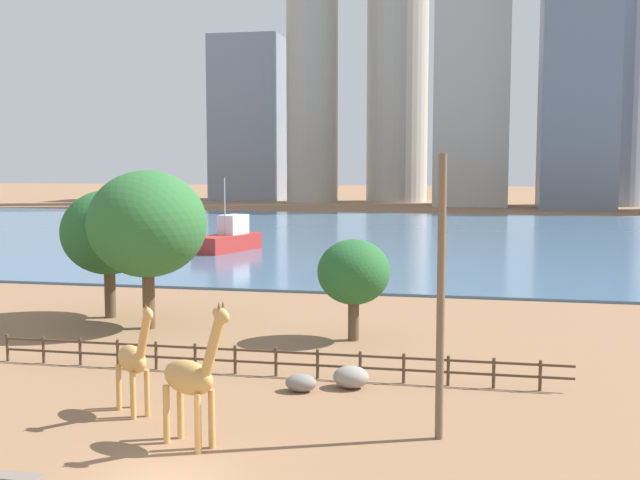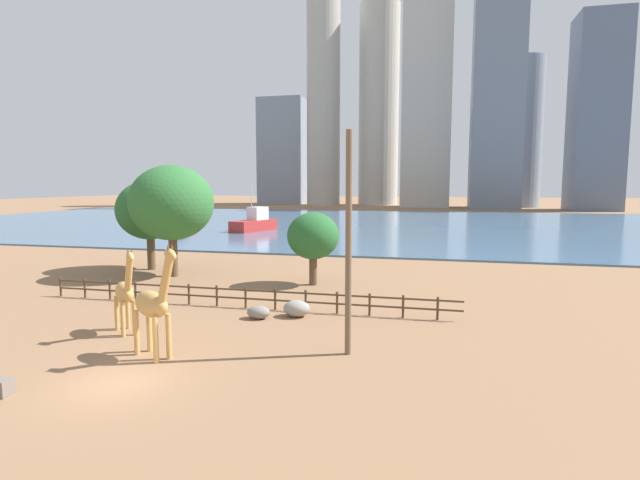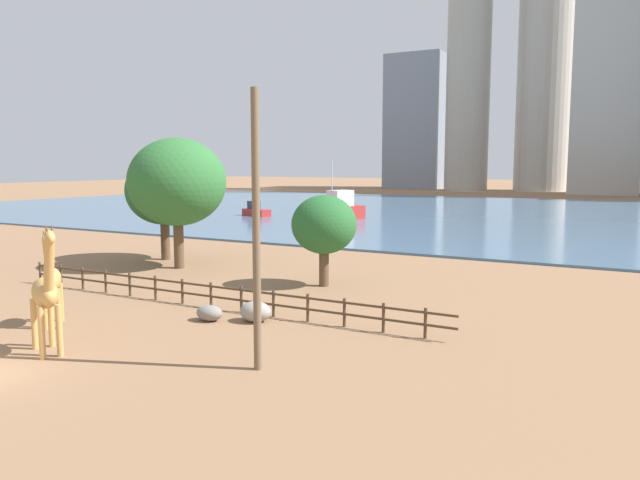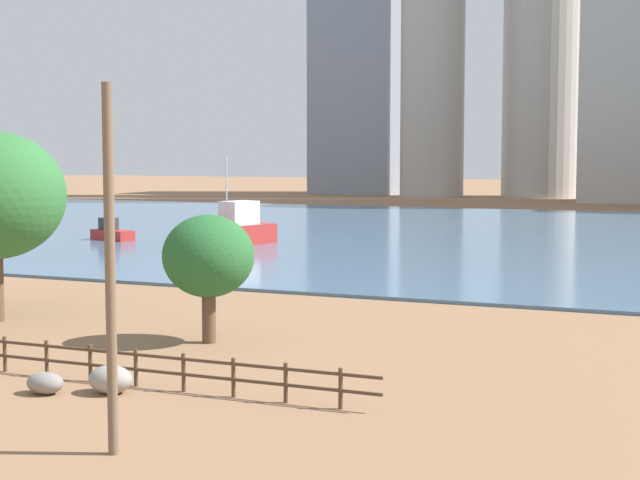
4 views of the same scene
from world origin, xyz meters
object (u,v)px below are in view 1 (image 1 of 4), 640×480
(boat_sailboat, at_px, (229,239))
(utility_pole, at_px, (441,299))
(boulder_by_pole, at_px, (301,383))
(tree_left_large, at_px, (354,273))
(giraffe_tall, at_px, (192,378))
(boulder_near_fence, at_px, (351,377))
(tree_center_broad, at_px, (147,224))
(boat_ferry, at_px, (119,242))
(giraffe_companion, at_px, (134,360))
(tree_right_tall, at_px, (109,233))

(boat_sailboat, bearing_deg, utility_pole, 42.44)
(utility_pole, distance_m, boulder_by_pole, 8.76)
(utility_pole, xyz_separation_m, tree_left_large, (-5.34, 14.41, -1.25))
(giraffe_tall, relative_size, boulder_near_fence, 3.35)
(boulder_by_pole, distance_m, tree_left_large, 10.41)
(boat_sailboat, bearing_deg, tree_center_broad, 28.36)
(giraffe_tall, relative_size, utility_pole, 0.52)
(boat_sailboat, bearing_deg, boulder_by_pole, 38.59)
(utility_pole, distance_m, boulder_near_fence, 8.10)
(boat_ferry, bearing_deg, boulder_by_pole, -38.49)
(giraffe_companion, bearing_deg, tree_center_broad, 154.05)
(utility_pole, relative_size, boat_sailboat, 1.10)
(tree_right_tall, bearing_deg, boat_ferry, 114.92)
(boulder_near_fence, distance_m, boat_sailboat, 50.96)
(tree_left_large, height_order, tree_center_broad, tree_center_broad)
(utility_pole, xyz_separation_m, boulder_by_pole, (-5.94, 4.56, -4.54))
(giraffe_tall, bearing_deg, tree_right_tall, 149.51)
(giraffe_tall, relative_size, giraffe_companion, 1.14)
(boulder_near_fence, bearing_deg, tree_left_large, 98.57)
(tree_left_large, bearing_deg, giraffe_companion, -113.47)
(boat_ferry, bearing_deg, giraffe_companion, -45.36)
(boulder_by_pole, xyz_separation_m, boat_sailboat, (-18.67, 47.52, 1.10))
(giraffe_companion, height_order, boat_sailboat, boat_sailboat)
(utility_pole, distance_m, tree_right_tall, 27.30)
(boulder_by_pole, xyz_separation_m, tree_left_large, (0.61, 9.86, 3.29))
(boulder_near_fence, distance_m, boulder_by_pole, 2.16)
(giraffe_tall, xyz_separation_m, boat_ferry, (-28.83, 54.42, -1.49))
(boulder_by_pole, bearing_deg, giraffe_tall, -106.72)
(boulder_near_fence, relative_size, tree_left_large, 0.28)
(utility_pole, distance_m, tree_left_large, 15.42)
(utility_pole, distance_m, boat_ferry, 63.85)
(boulder_near_fence, bearing_deg, utility_pole, -53.96)
(utility_pole, height_order, tree_left_large, utility_pole)
(giraffe_companion, relative_size, tree_left_large, 0.83)
(giraffe_companion, relative_size, boat_ferry, 0.94)
(giraffe_companion, xyz_separation_m, tree_right_tall, (-9.47, 17.19, 3.10))
(giraffe_tall, distance_m, giraffe_companion, 4.42)
(tree_right_tall, bearing_deg, tree_left_large, -11.47)
(boulder_by_pole, relative_size, boat_ferry, 0.28)
(utility_pole, bearing_deg, boat_ferry, 125.36)
(boulder_near_fence, height_order, boulder_by_pole, boulder_near_fence)
(giraffe_tall, xyz_separation_m, giraffe_companion, (-3.38, 2.83, -0.26))
(tree_left_large, xyz_separation_m, tree_right_tall, (-15.56, 3.16, 1.56))
(giraffe_companion, xyz_separation_m, boat_sailboat, (-13.18, 51.70, -0.65))
(tree_center_broad, distance_m, tree_right_tall, 4.47)
(utility_pole, height_order, tree_center_broad, utility_pole)
(boulder_near_fence, relative_size, boulder_by_pole, 1.15)
(giraffe_tall, distance_m, tree_right_tall, 23.96)
(boulder_near_fence, height_order, boat_sailboat, boat_sailboat)
(tree_left_large, bearing_deg, boat_sailboat, 117.10)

